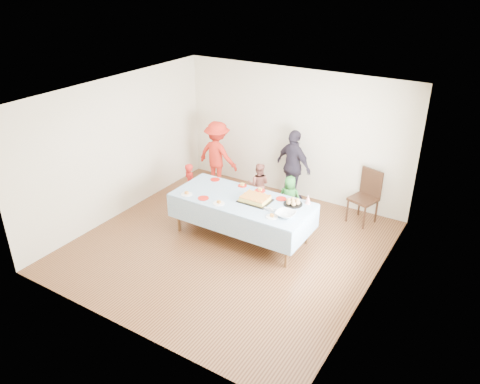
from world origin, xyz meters
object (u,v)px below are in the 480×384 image
at_px(dining_chair, 367,193).
at_px(party_table, 242,202).
at_px(birthday_cake, 255,199).
at_px(adult_left, 217,155).

bearing_deg(dining_chair, party_table, -116.65).
bearing_deg(party_table, dining_chair, 46.26).
height_order(birthday_cake, adult_left, adult_left).
bearing_deg(dining_chair, adult_left, -159.15).
height_order(party_table, adult_left, adult_left).
bearing_deg(adult_left, birthday_cake, 143.89).
distance_m(party_table, dining_chair, 2.46).
relative_size(birthday_cake, adult_left, 0.36).
bearing_deg(adult_left, dining_chair, -172.82).
xyz_separation_m(birthday_cake, adult_left, (-1.83, 1.51, -0.07)).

